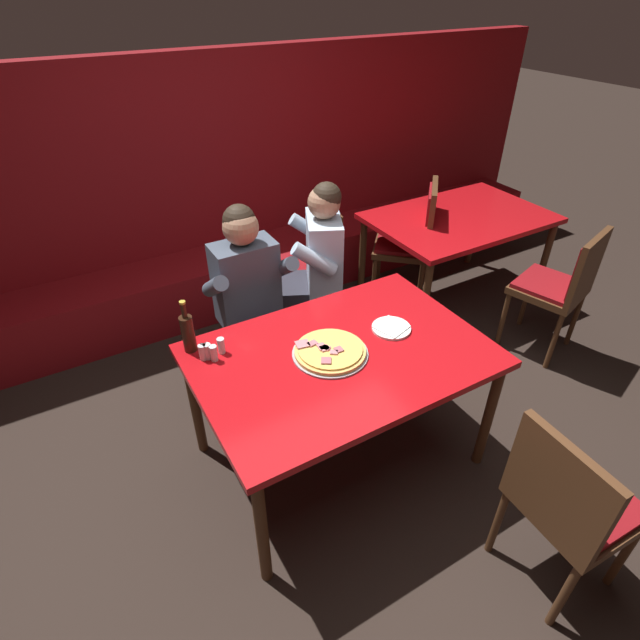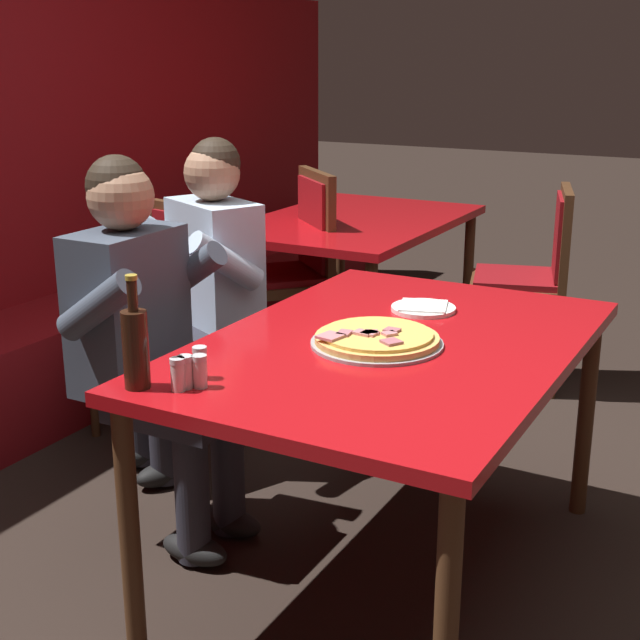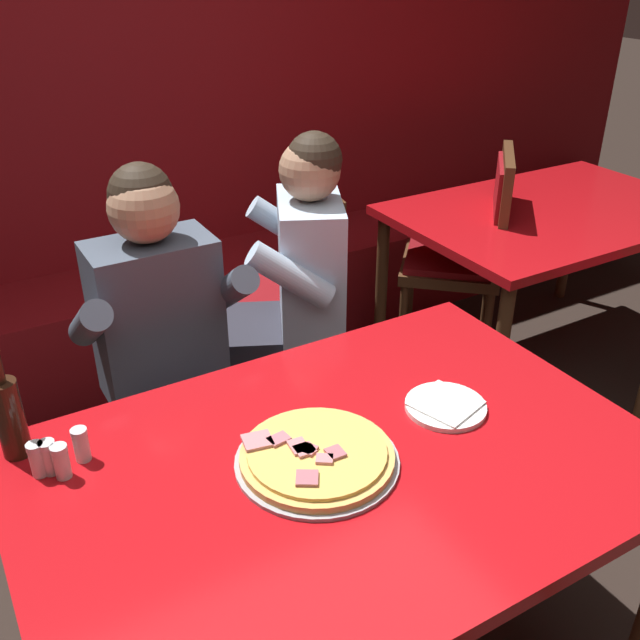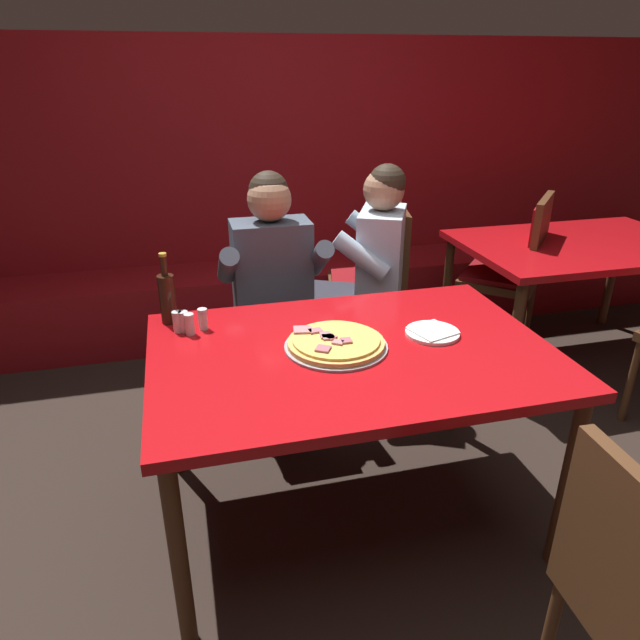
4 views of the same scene
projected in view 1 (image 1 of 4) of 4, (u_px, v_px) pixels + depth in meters
ground_plane at (338, 454)px, 2.95m from camera, size 24.00×24.00×0.00m
booth_wall_panel at (195, 185)px, 3.94m from camera, size 6.80×0.16×1.90m
booth_bench at (220, 281)px, 4.13m from camera, size 6.46×0.48×0.46m
main_dining_table at (341, 364)px, 2.55m from camera, size 1.47×1.01×0.77m
pizza at (330, 351)px, 2.49m from camera, size 0.38×0.38×0.05m
plate_white_paper at (391, 328)px, 2.67m from camera, size 0.21×0.21×0.02m
beer_bottle at (188, 332)px, 2.47m from camera, size 0.07×0.07×0.29m
shaker_red_pepper_flakes at (203, 353)px, 2.45m from camera, size 0.04×0.04×0.09m
shaker_parmesan at (221, 346)px, 2.49m from camera, size 0.04×0.04×0.09m
shaker_oregano at (208, 352)px, 2.45m from camera, size 0.04×0.04×0.09m
shaker_black_pepper at (214, 354)px, 2.44m from camera, size 0.04×0.04×0.09m
diner_seated_blue_shirt at (253, 299)px, 3.03m from camera, size 0.53×0.53×1.27m
dining_chair_by_booth at (562, 283)px, 3.44m from camera, size 0.55×0.55×0.97m
dining_chair_near_left at (569, 499)px, 2.05m from camera, size 0.46×0.46×0.94m
dining_chair_far_right at (413, 236)px, 4.00m from camera, size 0.62×0.62×1.03m
dining_chair_near_right at (314, 257)px, 3.75m from camera, size 0.53×0.53×0.97m
diner_standing_companion at (311, 264)px, 3.39m from camera, size 0.63×0.61×1.27m
background_dining_table at (459, 225)px, 3.95m from camera, size 1.38×0.92×0.77m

